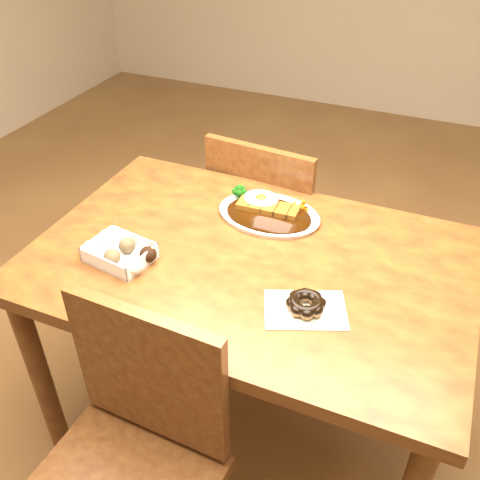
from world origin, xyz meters
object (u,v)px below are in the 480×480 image
at_px(table, 249,284).
at_px(chair_near, 128,466).
at_px(chair_far, 271,226).
at_px(pon_de_ring, 306,304).
at_px(donut_box, 120,252).
at_px(katsu_curry_plate, 268,211).

bearing_deg(table, chair_near, -99.51).
bearing_deg(chair_far, pon_de_ring, 121.00).
height_order(chair_near, pon_de_ring, chair_near).
bearing_deg(chair_near, donut_box, 123.38).
xyz_separation_m(chair_far, chair_near, (0.03, -1.07, 0.00)).
bearing_deg(chair_far, donut_box, 78.92).
relative_size(katsu_curry_plate, pon_de_ring, 1.35).
bearing_deg(katsu_curry_plate, donut_box, -129.39).
xyz_separation_m(table, chair_far, (-0.12, 0.54, -0.17)).
bearing_deg(katsu_curry_plate, table, -82.67).
bearing_deg(chair_far, katsu_curry_plate, 111.84).
bearing_deg(table, donut_box, -155.51).
xyz_separation_m(table, donut_box, (-0.32, -0.15, 0.12)).
relative_size(donut_box, pon_de_ring, 0.87).
bearing_deg(katsu_curry_plate, chair_far, 106.74).
relative_size(table, donut_box, 5.88).
bearing_deg(chair_far, table, 108.19).
bearing_deg(pon_de_ring, chair_far, 115.90).
bearing_deg(table, chair_far, 103.08).
height_order(chair_near, donut_box, chair_near).
bearing_deg(donut_box, pon_de_ring, 0.53).
bearing_deg(donut_box, table, 24.49).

